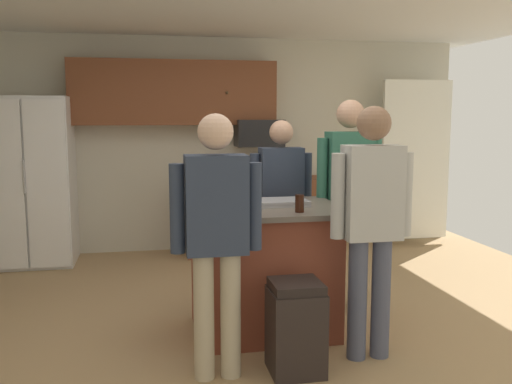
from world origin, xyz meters
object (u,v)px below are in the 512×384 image
at_px(kitchen_island, 263,269).
at_px(mug_blue_stoneware, 244,206).
at_px(microwave_over_range, 259,133).
at_px(person_host_foreground, 281,197).
at_px(serving_tray, 278,202).
at_px(trash_bin, 296,327).
at_px(glass_short_whisky, 300,203).
at_px(person_guest_left, 349,188).
at_px(person_guest_by_door, 371,215).
at_px(glass_pilsner, 214,202).
at_px(refrigerator, 32,181).
at_px(person_elder_center, 216,229).

distance_m(kitchen_island, mug_blue_stoneware, 0.62).
distance_m(microwave_over_range, person_host_foreground, 1.89).
relative_size(serving_tray, trash_bin, 0.72).
bearing_deg(microwave_over_range, kitchen_island, -100.48).
xyz_separation_m(kitchen_island, glass_short_whisky, (0.20, -0.29, 0.55)).
distance_m(person_guest_left, serving_tray, 0.78).
bearing_deg(person_guest_by_door, glass_pilsner, 18.04).
distance_m(refrigerator, glass_pilsner, 3.10).
xyz_separation_m(person_guest_by_door, glass_short_whisky, (-0.41, 0.32, 0.04)).
bearing_deg(person_elder_center, person_guest_left, -16.90).
xyz_separation_m(microwave_over_range, person_guest_left, (0.35, -2.18, -0.40)).
bearing_deg(person_guest_left, glass_pilsner, -3.17).
bearing_deg(glass_short_whisky, kitchen_island, 124.69).
bearing_deg(glass_short_whisky, serving_tray, 102.08).
bearing_deg(person_host_foreground, kitchen_island, 0.00).
distance_m(kitchen_island, person_elder_center, 0.96).
distance_m(microwave_over_range, mug_blue_stoneware, 2.93).
height_order(glass_short_whisky, glass_pilsner, glass_pilsner).
height_order(person_host_foreground, mug_blue_stoneware, person_host_foreground).
xyz_separation_m(microwave_over_range, glass_pilsner, (-0.86, -2.68, -0.41)).
bearing_deg(serving_tray, refrigerator, 133.11).
xyz_separation_m(microwave_over_range, person_guest_by_door, (0.14, -3.19, -0.45)).
distance_m(person_elder_center, mug_blue_stoneware, 0.53).
distance_m(person_host_foreground, trash_bin, 1.65).
distance_m(refrigerator, mug_blue_stoneware, 3.33).
height_order(microwave_over_range, glass_pilsner, microwave_over_range).
distance_m(mug_blue_stoneware, trash_bin, 0.91).
bearing_deg(kitchen_island, person_guest_left, 25.55).
bearing_deg(serving_tray, kitchen_island, -157.75).
bearing_deg(kitchen_island, glass_pilsner, -164.88).
xyz_separation_m(glass_pilsner, mug_blue_stoneware, (0.20, -0.15, -0.01)).
bearing_deg(mug_blue_stoneware, person_guest_by_door, -24.48).
bearing_deg(person_guest_by_door, microwave_over_range, -42.44).
distance_m(kitchen_island, serving_tray, 0.52).
relative_size(person_host_foreground, person_elder_center, 0.97).
height_order(person_guest_left, glass_pilsner, person_guest_left).
height_order(mug_blue_stoneware, serving_tray, mug_blue_stoneware).
relative_size(person_guest_left, serving_tray, 4.08).
bearing_deg(person_guest_by_door, kitchen_island, -0.00).
xyz_separation_m(person_guest_left, person_host_foreground, (-0.51, 0.37, -0.12)).
bearing_deg(person_guest_left, microwave_over_range, -106.52).
bearing_deg(person_elder_center, glass_pilsner, 26.45).
relative_size(kitchen_island, person_host_foreground, 0.73).
relative_size(person_guest_left, person_guest_by_door, 1.04).
height_order(person_elder_center, trash_bin, person_elder_center).
bearing_deg(person_guest_by_door, person_guest_left, -56.71).
bearing_deg(glass_short_whisky, trash_bin, -107.48).
xyz_separation_m(mug_blue_stoneware, trash_bin, (0.25, -0.49, -0.73)).
distance_m(microwave_over_range, glass_short_whisky, 2.91).
height_order(kitchen_island, trash_bin, kitchen_island).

